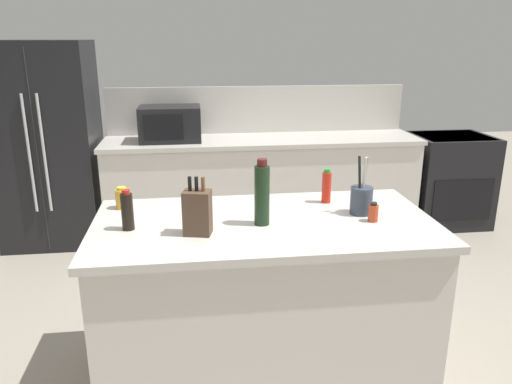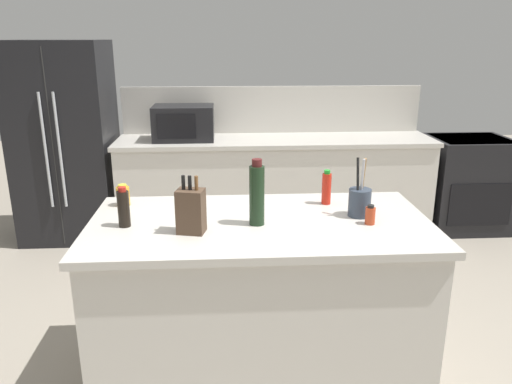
# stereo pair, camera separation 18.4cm
# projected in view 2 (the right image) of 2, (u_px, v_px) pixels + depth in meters

# --- Properties ---
(ground_plane) EXTENTS (14.00, 14.00, 0.00)m
(ground_plane) POSITION_uv_depth(u_px,v_px,m) (260.00, 372.00, 2.90)
(ground_plane) COLOR gray
(back_counter_run) EXTENTS (3.00, 0.66, 0.94)m
(back_counter_run) POSITION_uv_depth(u_px,v_px,m) (275.00, 186.00, 4.87)
(back_counter_run) COLOR beige
(back_counter_run) RESTS_ON ground_plane
(wall_backsplash) EXTENTS (2.96, 0.03, 0.46)m
(wall_backsplash) POSITION_uv_depth(u_px,v_px,m) (273.00, 110.00, 4.96)
(wall_backsplash) COLOR beige
(wall_backsplash) RESTS_ON back_counter_run
(kitchen_island) EXTENTS (1.79, 0.92, 0.94)m
(kitchen_island) POSITION_uv_depth(u_px,v_px,m) (260.00, 300.00, 2.76)
(kitchen_island) COLOR beige
(kitchen_island) RESTS_ON ground_plane
(refrigerator) EXTENTS (0.86, 0.75, 1.84)m
(refrigerator) POSITION_uv_depth(u_px,v_px,m) (66.00, 142.00, 4.67)
(refrigerator) COLOR black
(refrigerator) RESTS_ON ground_plane
(range_oven) EXTENTS (0.76, 0.65, 0.92)m
(range_oven) POSITION_uv_depth(u_px,v_px,m) (466.00, 183.00, 4.98)
(range_oven) COLOR black
(range_oven) RESTS_ON ground_plane
(microwave) EXTENTS (0.56, 0.39, 0.32)m
(microwave) POSITION_uv_depth(u_px,v_px,m) (184.00, 123.00, 4.63)
(microwave) COLOR black
(microwave) RESTS_ON back_counter_run
(knife_block) EXTENTS (0.15, 0.13, 0.29)m
(knife_block) POSITION_uv_depth(u_px,v_px,m) (191.00, 211.00, 2.43)
(knife_block) COLOR #4C3828
(knife_block) RESTS_ON kitchen_island
(utensil_crock) EXTENTS (0.12, 0.12, 0.32)m
(utensil_crock) POSITION_uv_depth(u_px,v_px,m) (360.00, 201.00, 2.67)
(utensil_crock) COLOR #333D4C
(utensil_crock) RESTS_ON kitchen_island
(hot_sauce_bottle) EXTENTS (0.05, 0.05, 0.20)m
(hot_sauce_bottle) POSITION_uv_depth(u_px,v_px,m) (326.00, 188.00, 2.86)
(hot_sauce_bottle) COLOR red
(hot_sauce_bottle) RESTS_ON kitchen_island
(wine_bottle) EXTENTS (0.08, 0.08, 0.34)m
(wine_bottle) POSITION_uv_depth(u_px,v_px,m) (257.00, 194.00, 2.53)
(wine_bottle) COLOR black
(wine_bottle) RESTS_ON kitchen_island
(soy_sauce_bottle) EXTENTS (0.06, 0.06, 0.21)m
(soy_sauce_bottle) POSITION_uv_depth(u_px,v_px,m) (124.00, 208.00, 2.52)
(soy_sauce_bottle) COLOR black
(soy_sauce_bottle) RESTS_ON kitchen_island
(spice_jar_paprika) EXTENTS (0.05, 0.05, 0.10)m
(spice_jar_paprika) POSITION_uv_depth(u_px,v_px,m) (370.00, 215.00, 2.56)
(spice_jar_paprika) COLOR #B73D1E
(spice_jar_paprika) RESTS_ON kitchen_island
(honey_jar) EXTENTS (0.07, 0.07, 0.12)m
(honey_jar) POSITION_uv_depth(u_px,v_px,m) (123.00, 196.00, 2.84)
(honey_jar) COLOR gold
(honey_jar) RESTS_ON kitchen_island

